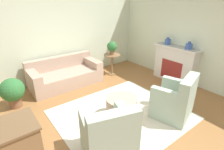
{
  "coord_description": "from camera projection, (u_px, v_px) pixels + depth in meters",
  "views": [
    {
      "loc": [
        -2.15,
        -2.46,
        2.38
      ],
      "look_at": [
        0.15,
        0.55,
        0.75
      ],
      "focal_mm": 28.0,
      "sensor_mm": 36.0,
      "label": 1
    }
  ],
  "objects": [
    {
      "name": "rug",
      "position": [
        122.0,
        115.0,
        3.93
      ],
      "size": [
        2.71,
        2.42,
        0.01
      ],
      "color": "beige",
      "rests_on": "ground_plane"
    },
    {
      "name": "armchair_right",
      "position": [
        175.0,
        101.0,
        3.75
      ],
      "size": [
        0.96,
        0.93,
        0.98
      ],
      "color": "#9EB29E",
      "rests_on": "rug"
    },
    {
      "name": "wall_right",
      "position": [
        197.0,
        38.0,
        4.92
      ],
      "size": [
        0.12,
        9.39,
        2.8
      ],
      "color": "beige",
      "rests_on": "ground_plane"
    },
    {
      "name": "wall_back",
      "position": [
        64.0,
        34.0,
        5.46
      ],
      "size": [
        9.58,
        0.12,
        2.8
      ],
      "color": "beige",
      "rests_on": "ground_plane"
    },
    {
      "name": "vase_mantel_far",
      "position": [
        189.0,
        46.0,
        4.9
      ],
      "size": [
        0.19,
        0.19,
        0.21
      ],
      "color": "#38569E",
      "rests_on": "fireplace"
    },
    {
      "name": "fireplace",
      "position": [
        175.0,
        63.0,
        5.41
      ],
      "size": [
        0.44,
        1.4,
        1.11
      ],
      "color": "silver",
      "rests_on": "ground_plane"
    },
    {
      "name": "potted_plant_floor",
      "position": [
        13.0,
        91.0,
        4.08
      ],
      "size": [
        0.55,
        0.55,
        0.73
      ],
      "color": "brown",
      "rests_on": "ground_plane"
    },
    {
      "name": "ground_plane",
      "position": [
        122.0,
        115.0,
        3.93
      ],
      "size": [
        16.0,
        16.0,
        0.0
      ],
      "primitive_type": "plane",
      "color": "#996638"
    },
    {
      "name": "vase_mantel_near",
      "position": [
        168.0,
        42.0,
        5.42
      ],
      "size": [
        0.18,
        0.18,
        0.22
      ],
      "color": "#38569E",
      "rests_on": "fireplace"
    },
    {
      "name": "side_table",
      "position": [
        112.0,
        61.0,
        5.91
      ],
      "size": [
        0.55,
        0.55,
        0.71
      ],
      "color": "olive",
      "rests_on": "ground_plane"
    },
    {
      "name": "potted_plant_on_side_table",
      "position": [
        112.0,
        47.0,
        5.72
      ],
      "size": [
        0.33,
        0.33,
        0.44
      ],
      "color": "brown",
      "rests_on": "side_table"
    },
    {
      "name": "couch",
      "position": [
        65.0,
        75.0,
        5.27
      ],
      "size": [
        2.06,
        0.98,
        0.81
      ],
      "color": "tan",
      "rests_on": "ground_plane"
    },
    {
      "name": "armchair_left",
      "position": [
        109.0,
        137.0,
        2.76
      ],
      "size": [
        0.96,
        0.93,
        0.98
      ],
      "color": "#9EB29E",
      "rests_on": "rug"
    },
    {
      "name": "ottoman_table",
      "position": [
        122.0,
        105.0,
        3.73
      ],
      "size": [
        0.66,
        0.66,
        0.48
      ],
      "color": "tan",
      "rests_on": "rug"
    }
  ]
}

